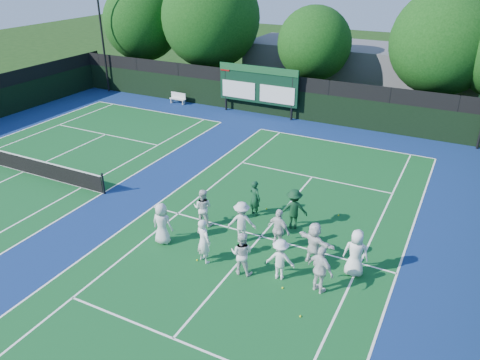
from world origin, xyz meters
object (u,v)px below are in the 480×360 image
at_px(tennis_net, 22,163).
at_px(scoreboard, 258,85).
at_px(coach_left, 255,198).
at_px(bench, 178,98).

bearing_deg(tennis_net, scoreboard, 64.40).
bearing_deg(scoreboard, coach_left, -65.33).
xyz_separation_m(scoreboard, tennis_net, (-6.99, -14.59, -1.70)).
relative_size(bench, coach_left, 0.81).
height_order(tennis_net, bench, tennis_net).
bearing_deg(scoreboard, bench, -178.09).
xyz_separation_m(tennis_net, coach_left, (12.99, 1.53, 0.34)).
bearing_deg(bench, coach_left, -45.28).
distance_m(tennis_net, coach_left, 13.08).
distance_m(bench, coach_left, 18.07).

